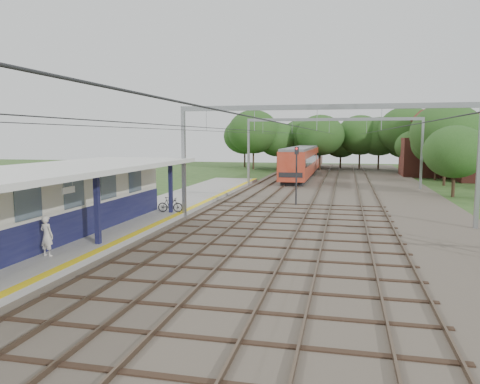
% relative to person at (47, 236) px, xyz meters
% --- Properties ---
extents(ground, '(160.00, 160.00, 0.00)m').
position_rel_person_xyz_m(ground, '(6.77, -3.54, -1.18)').
color(ground, '#2D4C1E').
rests_on(ground, ground).
extents(ballast_bed, '(18.00, 90.00, 0.10)m').
position_rel_person_xyz_m(ballast_bed, '(10.77, 26.46, -1.13)').
color(ballast_bed, '#473D33').
rests_on(ballast_bed, ground).
extents(platform, '(5.00, 52.00, 0.35)m').
position_rel_person_xyz_m(platform, '(-0.73, 10.46, -1.00)').
color(platform, gray).
rests_on(platform, ground).
extents(yellow_stripe, '(0.45, 52.00, 0.01)m').
position_rel_person_xyz_m(yellow_stripe, '(1.52, 10.46, -0.82)').
color(yellow_stripe, yellow).
rests_on(yellow_stripe, platform).
extents(station_building, '(3.41, 18.00, 3.40)m').
position_rel_person_xyz_m(station_building, '(-2.11, 3.46, 0.87)').
color(station_building, beige).
rests_on(station_building, platform).
extents(canopy, '(6.40, 20.00, 3.44)m').
position_rel_person_xyz_m(canopy, '(-1.00, 2.46, 2.47)').
color(canopy, '#13143C').
rests_on(canopy, platform).
extents(rail_tracks, '(11.80, 88.00, 0.15)m').
position_rel_person_xyz_m(rail_tracks, '(8.27, 26.46, -1.00)').
color(rail_tracks, brown).
rests_on(rail_tracks, ballast_bed).
extents(catenary_system, '(17.22, 88.00, 7.00)m').
position_rel_person_xyz_m(catenary_system, '(10.16, 21.74, 4.33)').
color(catenary_system, gray).
rests_on(catenary_system, ground).
extents(tree_band, '(31.72, 30.88, 8.82)m').
position_rel_person_xyz_m(tree_band, '(10.61, 53.58, 3.74)').
color(tree_band, '#382619').
rests_on(tree_band, ground).
extents(house_far, '(8.00, 6.12, 8.66)m').
position_rel_person_xyz_m(house_far, '(22.77, 48.46, 2.06)').
color(house_far, brown).
rests_on(house_far, ground).
extents(person, '(0.67, 0.51, 1.66)m').
position_rel_person_xyz_m(person, '(0.00, 0.00, 0.00)').
color(person, beige).
rests_on(person, platform).
extents(bicycle, '(1.66, 0.64, 0.97)m').
position_rel_person_xyz_m(bicycle, '(0.83, 11.46, -0.34)').
color(bicycle, black).
rests_on(bicycle, platform).
extents(train, '(2.88, 35.81, 3.78)m').
position_rel_person_xyz_m(train, '(6.27, 48.63, 0.93)').
color(train, black).
rests_on(train, ballast_bed).
extents(signal_post, '(0.33, 0.29, 4.40)m').
position_rel_person_xyz_m(signal_post, '(8.12, 18.26, 1.60)').
color(signal_post, black).
rests_on(signal_post, ground).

